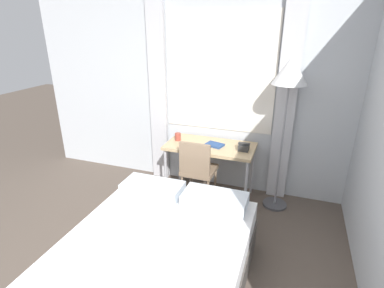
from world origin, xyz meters
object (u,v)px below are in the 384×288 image
at_px(telephone, 244,147).
at_px(mug, 178,137).
at_px(desk_chair, 198,168).
at_px(bed, 149,273).
at_px(standing_lamp, 289,81).
at_px(book, 215,145).
at_px(desk, 210,150).

distance_m(telephone, mug, 0.89).
xyz_separation_m(desk_chair, mug, (-0.38, 0.29, 0.26)).
xyz_separation_m(telephone, mug, (-0.89, 0.04, 0.01)).
height_order(bed, telephone, telephone).
height_order(telephone, mug, mug).
bearing_deg(mug, telephone, -2.59).
xyz_separation_m(standing_lamp, telephone, (-0.44, -0.06, -0.82)).
height_order(desk_chair, bed, desk_chair).
xyz_separation_m(bed, book, (0.07, 1.76, 0.49)).
relative_size(bed, telephone, 14.40).
relative_size(standing_lamp, mug, 18.73).
bearing_deg(desk_chair, bed, -86.72).
relative_size(telephone, mug, 1.42).
height_order(desk_chair, standing_lamp, standing_lamp).
height_order(desk_chair, telephone, desk_chair).
bearing_deg(book, telephone, -2.94).
distance_m(desk, telephone, 0.45).
bearing_deg(telephone, bed, -104.29).
bearing_deg(standing_lamp, bed, -116.08).
xyz_separation_m(desk, mug, (-0.45, 0.02, 0.11)).
distance_m(desk_chair, telephone, 0.63).
xyz_separation_m(desk, desk_chair, (-0.08, -0.27, -0.15)).
bearing_deg(mug, desk, -1.92).
bearing_deg(telephone, standing_lamp, 7.80).
bearing_deg(mug, standing_lamp, 0.85).
xyz_separation_m(standing_lamp, book, (-0.81, -0.04, -0.85)).
bearing_deg(mug, desk_chair, -37.61).
xyz_separation_m(desk_chair, book, (0.14, 0.27, 0.23)).
distance_m(desk, book, 0.10).
relative_size(bed, mug, 20.40).
distance_m(standing_lamp, book, 1.18).
relative_size(desk, bed, 0.56).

